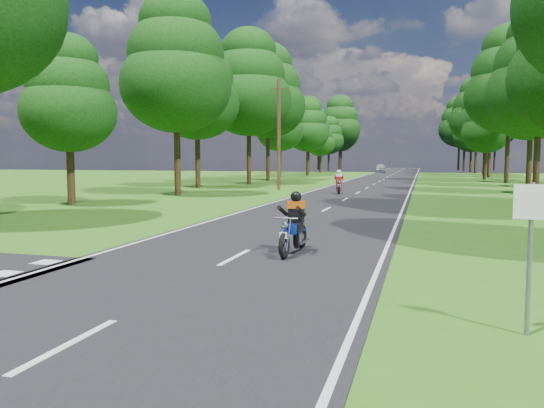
% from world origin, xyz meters
% --- Properties ---
extents(ground, '(160.00, 160.00, 0.00)m').
position_xyz_m(ground, '(0.00, 0.00, 0.00)').
color(ground, '#336116').
rests_on(ground, ground).
extents(main_road, '(7.00, 140.00, 0.02)m').
position_xyz_m(main_road, '(0.00, 50.00, 0.01)').
color(main_road, black).
rests_on(main_road, ground).
extents(road_markings, '(7.40, 140.00, 0.01)m').
position_xyz_m(road_markings, '(-0.14, 48.13, 0.02)').
color(road_markings, silver).
rests_on(road_markings, main_road).
extents(treeline, '(40.00, 115.35, 14.78)m').
position_xyz_m(treeline, '(1.43, 60.06, 8.25)').
color(treeline, black).
rests_on(treeline, ground).
extents(telegraph_pole, '(1.20, 0.26, 8.00)m').
position_xyz_m(telegraph_pole, '(-6.00, 28.00, 4.07)').
color(telegraph_pole, '#382616').
rests_on(telegraph_pole, ground).
extents(road_sign, '(0.45, 0.07, 2.00)m').
position_xyz_m(road_sign, '(5.50, -2.01, 1.34)').
color(road_sign, slate).
rests_on(road_sign, ground).
extents(rider_near_blue, '(0.69, 1.82, 1.50)m').
position_xyz_m(rider_near_blue, '(1.19, 2.87, 0.77)').
color(rider_near_blue, navy).
rests_on(rider_near_blue, main_road).
extents(rider_far_red, '(0.94, 1.93, 1.54)m').
position_xyz_m(rider_far_red, '(-1.09, 24.77, 0.79)').
color(rider_far_red, maroon).
rests_on(rider_far_red, main_road).
extents(distant_car, '(2.06, 4.31, 1.42)m').
position_xyz_m(distant_car, '(-2.60, 78.93, 0.73)').
color(distant_car, '#A9ABB0').
rests_on(distant_car, main_road).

